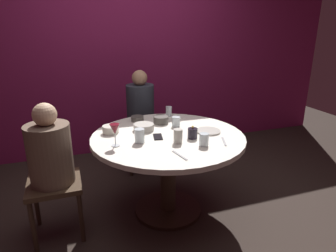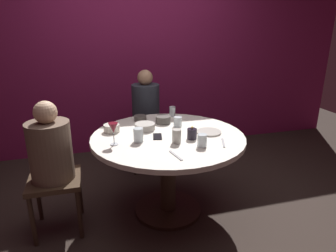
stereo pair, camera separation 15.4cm
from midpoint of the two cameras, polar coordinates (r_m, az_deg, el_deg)
ground_plane at (r=2.84m, az=1.61°, el=-15.89°), size 8.00×8.00×0.00m
back_wall at (r=3.93m, az=-5.36°, el=14.05°), size 6.00×0.10×2.60m
dining_table at (r=2.56m, az=1.73°, el=-5.11°), size 1.29×1.29×0.74m
seated_diner_left at (r=2.43m, az=-19.93°, el=-4.97°), size 0.40×0.40×1.10m
seated_diner_back at (r=3.37m, az=-2.98°, el=3.22°), size 0.40×0.40×1.16m
candle_holder at (r=2.41m, az=6.46°, el=-1.52°), size 0.08×0.08×0.11m
wine_glass at (r=2.28m, az=-8.57°, el=-0.58°), size 0.08×0.08×0.18m
dinner_plate at (r=2.58m, az=9.57°, el=-1.17°), size 0.21×0.21×0.01m
cell_phone at (r=2.45m, az=-0.24°, el=-2.05°), size 0.10×0.15×0.01m
bowl_serving_large at (r=2.62m, az=-2.80°, el=-0.12°), size 0.18×0.18×0.06m
bowl_salad_center at (r=2.59m, az=-9.12°, el=-0.44°), size 0.14×0.14×0.07m
bowl_small_white at (r=2.79m, az=0.64°, el=1.22°), size 0.14×0.14×0.07m
bowl_sauce_side at (r=2.88m, az=-3.85°, el=1.52°), size 0.12×0.12×0.05m
cup_near_candle at (r=2.27m, az=8.52°, el=-2.79°), size 0.07×0.07×0.10m
cup_by_left_diner at (r=2.34m, az=-3.85°, el=-1.76°), size 0.08×0.08×0.11m
cup_by_right_diner at (r=3.01m, az=2.30°, el=2.82°), size 0.06×0.06×0.10m
cup_center_front at (r=2.70m, az=3.51°, el=0.80°), size 0.08×0.08×0.09m
cup_far_edge at (r=2.32m, az=3.56°, el=-1.99°), size 0.07×0.07×0.11m
fork_near_plate at (r=2.11m, az=3.61°, el=-5.70°), size 0.05×0.18×0.01m
knife_near_plate at (r=2.38m, az=12.41°, el=-3.19°), size 0.08×0.17×0.01m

